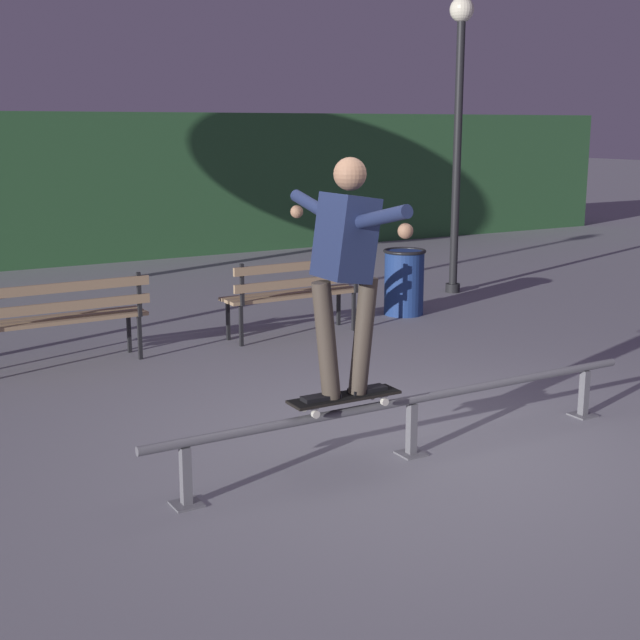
{
  "coord_description": "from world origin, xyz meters",
  "views": [
    {
      "loc": [
        -3.51,
        -4.8,
        2.27
      ],
      "look_at": [
        -0.28,
        0.75,
        0.85
      ],
      "focal_mm": 49.56,
      "sensor_mm": 36.0,
      "label": 1
    }
  ],
  "objects_px": {
    "lamp_post_right": "(459,109)",
    "skateboarder": "(346,258)",
    "grind_rail": "(412,409)",
    "skateboard": "(345,398)",
    "park_bench_left_center": "(296,288)",
    "park_bench_leftmost": "(64,313)",
    "trash_can": "(404,281)"
  },
  "relations": [
    {
      "from": "park_bench_leftmost",
      "to": "skateboard",
      "type": "bearing_deg",
      "value": -75.13
    },
    {
      "from": "lamp_post_right",
      "to": "skateboarder",
      "type": "bearing_deg",
      "value": -134.77
    },
    {
      "from": "grind_rail",
      "to": "skateboard",
      "type": "distance_m",
      "value": 0.58
    },
    {
      "from": "grind_rail",
      "to": "skateboard",
      "type": "relative_size",
      "value": 5.08
    },
    {
      "from": "lamp_post_right",
      "to": "park_bench_left_center",
      "type": "bearing_deg",
      "value": -158.84
    },
    {
      "from": "grind_rail",
      "to": "skateboarder",
      "type": "relative_size",
      "value": 2.55
    },
    {
      "from": "skateboard",
      "to": "skateboarder",
      "type": "height_order",
      "value": "skateboarder"
    },
    {
      "from": "park_bench_left_center",
      "to": "trash_can",
      "type": "relative_size",
      "value": 2.01
    },
    {
      "from": "skateboarder",
      "to": "grind_rail",
      "type": "bearing_deg",
      "value": 0.0
    },
    {
      "from": "grind_rail",
      "to": "trash_can",
      "type": "xyz_separation_m",
      "value": [
        2.71,
        3.9,
        0.08
      ]
    },
    {
      "from": "park_bench_leftmost",
      "to": "skateboarder",
      "type": "bearing_deg",
      "value": -75.08
    },
    {
      "from": "skateboard",
      "to": "trash_can",
      "type": "height_order",
      "value": "trash_can"
    },
    {
      "from": "skateboard",
      "to": "park_bench_leftmost",
      "type": "relative_size",
      "value": 0.49
    },
    {
      "from": "skateboard",
      "to": "skateboarder",
      "type": "distance_m",
      "value": 0.94
    },
    {
      "from": "skateboarder",
      "to": "park_bench_leftmost",
      "type": "height_order",
      "value": "skateboarder"
    },
    {
      "from": "skateboarder",
      "to": "lamp_post_right",
      "type": "relative_size",
      "value": 0.4
    },
    {
      "from": "trash_can",
      "to": "skateboard",
      "type": "bearing_deg",
      "value": -129.99
    },
    {
      "from": "skateboarder",
      "to": "park_bench_left_center",
      "type": "xyz_separation_m",
      "value": [
        1.56,
        3.53,
        -0.91
      ]
    },
    {
      "from": "skateboard",
      "to": "lamp_post_right",
      "type": "xyz_separation_m",
      "value": [
        4.71,
        4.75,
        1.97
      ]
    },
    {
      "from": "grind_rail",
      "to": "trash_can",
      "type": "distance_m",
      "value": 4.75
    },
    {
      "from": "park_bench_leftmost",
      "to": "park_bench_left_center",
      "type": "bearing_deg",
      "value": 0.0
    },
    {
      "from": "skateboard",
      "to": "trash_can",
      "type": "bearing_deg",
      "value": 50.01
    },
    {
      "from": "grind_rail",
      "to": "park_bench_left_center",
      "type": "distance_m",
      "value": 3.68
    },
    {
      "from": "skateboarder",
      "to": "trash_can",
      "type": "bearing_deg",
      "value": 50.03
    },
    {
      "from": "grind_rail",
      "to": "park_bench_left_center",
      "type": "xyz_separation_m",
      "value": [
        1.01,
        3.53,
        0.2
      ]
    },
    {
      "from": "grind_rail",
      "to": "skateboarder",
      "type": "distance_m",
      "value": 1.24
    },
    {
      "from": "skateboard",
      "to": "skateboarder",
      "type": "bearing_deg",
      "value": -0.74
    },
    {
      "from": "skateboarder",
      "to": "lamp_post_right",
      "type": "distance_m",
      "value": 6.77
    },
    {
      "from": "park_bench_leftmost",
      "to": "grind_rail",
      "type": "bearing_deg",
      "value": -67.07
    },
    {
      "from": "lamp_post_right",
      "to": "trash_can",
      "type": "bearing_deg",
      "value": -149.49
    },
    {
      "from": "trash_can",
      "to": "park_bench_leftmost",
      "type": "bearing_deg",
      "value": -174.99
    },
    {
      "from": "park_bench_leftmost",
      "to": "park_bench_left_center",
      "type": "xyz_separation_m",
      "value": [
        2.5,
        0.0,
        0.0
      ]
    }
  ]
}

